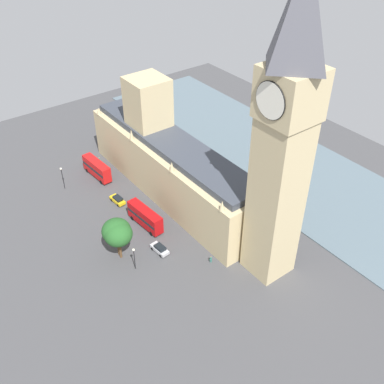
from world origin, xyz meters
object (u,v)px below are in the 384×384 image
double_decker_bus_by_river_gate (145,217)px  car_silver_under_trees (160,249)px  street_lamp_near_tower (62,174)px  car_yellow_cab_opposite_hall (118,200)px  parliament_building (169,161)px  plane_tree_kerbside (118,234)px  clock_tower (285,133)px  pedestrian_far_end (211,259)px  pedestrian_corner (99,160)px  plane_tree_leading (116,231)px  street_lamp_midblock (134,255)px  double_decker_bus_trailing (97,168)px

double_decker_bus_by_river_gate → car_silver_under_trees: size_ratio=2.26×
street_lamp_near_tower → car_yellow_cab_opposite_hall: bearing=120.8°
car_yellow_cab_opposite_hall → double_decker_bus_by_river_gate: 11.78m
double_decker_bus_by_river_gate → parliament_building: bearing=29.2°
car_yellow_cab_opposite_hall → double_decker_bus_by_river_gate: size_ratio=0.44×
plane_tree_kerbside → clock_tower: bearing=138.0°
pedestrian_far_end → street_lamp_near_tower: size_ratio=0.26×
pedestrian_far_end → pedestrian_corner: pedestrian_far_end is taller
plane_tree_kerbside → plane_tree_leading: 0.97m
pedestrian_corner → street_lamp_midblock: (13.26, 41.55, 3.31)m
pedestrian_corner → double_decker_bus_trailing: bearing=-12.6°
street_lamp_near_tower → pedestrian_corner: bearing=-156.1°
double_decker_bus_by_river_gate → street_lamp_midblock: bearing=-135.9°
car_silver_under_trees → plane_tree_leading: (7.47, -4.66, 5.81)m
pedestrian_corner → street_lamp_midblock: street_lamp_midblock is taller
clock_tower → car_yellow_cab_opposite_hall: bearing=-69.4°
plane_tree_kerbside → street_lamp_near_tower: plane_tree_kerbside is taller
car_yellow_cab_opposite_hall → pedestrian_corner: 20.10m
parliament_building → pedestrian_far_end: size_ratio=35.23×
double_decker_bus_trailing → car_yellow_cab_opposite_hall: double_decker_bus_trailing is taller
double_decker_bus_trailing → car_silver_under_trees: 34.50m
plane_tree_kerbside → street_lamp_midblock: 5.52m
parliament_building → double_decker_bus_trailing: parliament_building is taller
parliament_building → street_lamp_near_tower: parliament_building is taller
street_lamp_midblock → double_decker_bus_by_river_gate: bearing=-131.1°
double_decker_bus_trailing → car_silver_under_trees: (2.71, 34.35, -1.74)m
plane_tree_kerbside → street_lamp_near_tower: size_ratio=1.43×
double_decker_bus_by_river_gate → pedestrian_corner: 31.40m
double_decker_bus_by_river_gate → pedestrian_corner: size_ratio=6.64×
car_silver_under_trees → pedestrian_corner: car_silver_under_trees is taller
clock_tower → plane_tree_leading: (23.09, -21.83, -25.32)m
plane_tree_kerbside → street_lamp_near_tower: (-0.78, -30.87, -2.13)m
street_lamp_midblock → double_decker_bus_trailing: bearing=-105.2°
car_yellow_cab_opposite_hall → car_silver_under_trees: bearing=-98.0°
double_decker_bus_trailing → pedestrian_corner: double_decker_bus_trailing is taller
pedestrian_corner → plane_tree_leading: bearing=-2.7°
car_yellow_cab_opposite_hall → double_decker_bus_by_river_gate: (-0.93, 11.62, 1.74)m
pedestrian_corner → street_lamp_midblock: 43.74m
car_yellow_cab_opposite_hall → pedestrian_far_end: car_yellow_cab_opposite_hall is taller
clock_tower → double_decker_bus_by_river_gate: clock_tower is taller
double_decker_bus_trailing → plane_tree_kerbside: 32.58m
plane_tree_kerbside → pedestrian_corner: bearing=-110.8°
plane_tree_kerbside → plane_tree_leading: plane_tree_leading is taller
pedestrian_far_end → double_decker_bus_by_river_gate: bearing=8.2°
clock_tower → street_lamp_midblock: size_ratio=10.85×
pedestrian_corner → street_lamp_near_tower: street_lamp_near_tower is taller
plane_tree_leading → car_silver_under_trees: bearing=148.0°
pedestrian_corner → plane_tree_kerbside: size_ratio=0.17×
double_decker_bus_by_river_gate → street_lamp_midblock: (9.15, 10.47, 1.40)m
parliament_building → pedestrian_far_end: 29.45m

